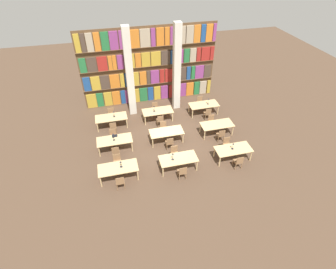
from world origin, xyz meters
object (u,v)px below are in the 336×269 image
Objects in this scene: desk_lamp_0 at (121,163)px; chair_4 at (238,162)px; desk_lamp_2 at (233,145)px; chair_0 at (120,182)px; pillar_left at (129,74)px; chair_5 at (227,144)px; reading_table_5 at (217,125)px; reading_table_0 at (118,169)px; reading_table_8 at (204,105)px; reading_table_4 at (166,132)px; chair_7 at (113,135)px; chair_17 at (200,102)px; chair_1 at (117,161)px; chair_11 at (212,121)px; reading_table_1 at (178,159)px; reading_table_7 at (158,112)px; reading_table_6 at (111,118)px; pillar_center at (177,69)px; desk_lamp_3 at (113,136)px; chair_16 at (208,113)px; chair_9 at (164,128)px; desk_lamp_5 at (154,108)px; desk_lamp_6 at (208,100)px; desk_lamp_1 at (173,155)px; chair_12 at (113,127)px; chair_13 at (111,114)px; chair_10 at (221,135)px; chair_14 at (160,120)px; chair_8 at (169,143)px; chair_6 at (116,152)px; desk_lamp_4 at (114,113)px; reading_table_3 at (115,141)px; chair_2 at (182,172)px; reading_table_2 at (233,150)px; laptop at (115,136)px; chair_3 at (175,153)px.

chair_4 is at bearing -7.99° from desk_lamp_0.
chair_0 is at bearing -174.00° from desk_lamp_2.
chair_5 is at bearing -48.56° from pillar_left.
reading_table_0 is at bearing -160.23° from reading_table_5.
reading_table_4 is at bearing -143.91° from reading_table_8.
chair_17 is (6.45, 2.42, 0.00)m from chair_7.
chair_1 and chair_11 have the same top height.
reading_table_7 is (-0.08, 4.82, 0.00)m from reading_table_1.
reading_table_4 is 3.92m from reading_table_6.
chair_5 is (1.59, -5.42, -2.51)m from pillar_center.
chair_5 is 1.66m from reading_table_5.
desk_lamp_3 reaches higher than chair_16.
chair_9 is at bearing 134.81° from desk_lamp_2.
desk_lamp_5 is 3.83m from desk_lamp_6.
chair_1 is 1.95× the size of desk_lamp_1.
chair_12 reaches higher than reading_table_6.
chair_13 is at bearing 173.42° from reading_table_8.
chair_7 is 1.94× the size of desk_lamp_6.
desk_lamp_0 is 0.94× the size of desk_lamp_2.
chair_7 is 0.44× the size of reading_table_7.
chair_0 is 6.52m from chair_5.
chair_4 is at bearing -26.22° from desk_lamp_3.
chair_10 is at bearing -96.16° from desk_lamp_6.
pillar_left reaches higher than chair_16.
chair_9 is at bearing 154.12° from chair_10.
chair_13 and chair_14 have the same top height.
desk_lamp_2 reaches higher than chair_7.
reading_table_8 is at bearing 43.85° from chair_8.
chair_6 and chair_14 have the same top height.
pillar_center reaches higher than desk_lamp_4.
reading_table_8 is (6.42, 4.74, 0.00)m from reading_table_0.
chair_1 is 0.44× the size of reading_table_7.
reading_table_3 is at bearing -142.13° from reading_table_7.
reading_table_5 is at bearing -38.07° from pillar_left.
reading_table_5 is at bearing 87.02° from chair_10.
chair_6 is 2.11× the size of desk_lamp_4.
chair_6 is 7.18m from reading_table_8.
desk_lamp_5 is at bearing -179.31° from reading_table_8.
chair_6 is at bearing -8.06° from chair_5.
reading_table_2 is (3.19, 0.76, 0.19)m from chair_2.
chair_10 is (6.30, -1.06, -0.30)m from laptop.
desk_lamp_4 reaches higher than chair_16.
reading_table_0 is 0.78m from chair_0.
chair_10 is at bearing -44.33° from reading_table_7.
chair_3 is 1.00× the size of chair_17.
desk_lamp_6 is at bearing 51.53° from desk_lamp_1.
chair_9 is at bearing 129.14° from chair_4.
chair_13 is 2.11× the size of desk_lamp_4.
reading_table_5 is at bearing 36.83° from reading_table_1.
chair_7 is 3.24m from reading_table_4.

